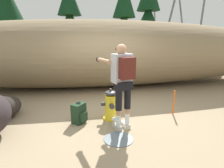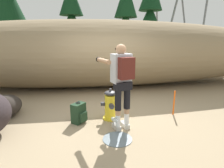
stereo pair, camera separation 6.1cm
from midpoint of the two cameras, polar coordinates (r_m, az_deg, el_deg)
The scene contains 11 objects.
ground_plane at distance 4.41m, azimuth 0.05°, elevation -10.54°, with size 56.00×56.00×0.04m, color #998466.
dirt_embankment at distance 7.13m, azimuth -4.12°, elevation 9.40°, with size 17.14×3.20×2.49m, color #897556.
fire_hydrant at distance 4.21m, azimuth -0.85°, elevation -6.64°, with size 0.44×0.39×0.72m.
hydrant_water_jet at distance 3.68m, azimuth 0.72°, elevation -12.67°, with size 0.55×1.03×0.41m.
utility_worker at distance 3.57m, azimuth 2.56°, elevation 2.31°, with size 0.68×1.04×1.71m.
spare_backpack at distance 4.13m, azimuth -10.62°, elevation -8.93°, with size 0.36×0.36×0.47m.
boulder_mid at distance 5.05m, azimuth -30.78°, elevation -6.04°, with size 0.85×0.72×0.50m, color #2A2520.
pine_tree_left at distance 11.26m, azimuth -13.09°, elevation 18.47°, with size 2.05×2.05×4.89m.
pine_tree_center at distance 10.40m, azimuth 3.54°, elevation 18.13°, with size 1.88×1.88×4.77m.
pine_tree_right at distance 13.72m, azimuth 10.97°, elevation 19.84°, with size 2.47×2.47×5.95m.
survey_stake at distance 4.70m, azimuth 18.27°, elevation -5.46°, with size 0.04×0.04×0.60m, color #E55914.
Camera 1 is at (-0.69, -3.95, 1.81)m, focal length 29.43 mm.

